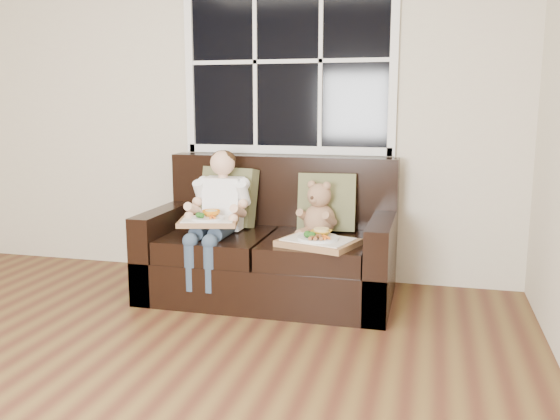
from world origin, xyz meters
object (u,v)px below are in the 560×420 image
(loveseat, at_px, (272,251))
(tray_right, at_px, (318,241))
(child, at_px, (219,205))
(teddy_bear, at_px, (319,213))
(tray_left, at_px, (209,220))

(loveseat, distance_m, tray_right, 0.53)
(child, relative_size, teddy_bear, 2.25)
(child, bearing_deg, tray_left, -94.79)
(loveseat, height_order, teddy_bear, loveseat)
(tray_left, bearing_deg, child, 71.33)
(loveseat, relative_size, teddy_bear, 4.36)
(tray_right, bearing_deg, child, -177.14)
(child, relative_size, tray_left, 1.96)
(child, relative_size, tray_right, 1.61)
(teddy_bear, bearing_deg, tray_right, -61.59)
(loveseat, bearing_deg, tray_right, -38.47)
(tray_left, bearing_deg, tray_right, -16.10)
(teddy_bear, xyz_separation_m, tray_right, (0.06, -0.31, -0.12))
(loveseat, relative_size, child, 1.93)
(loveseat, height_order, tray_left, loveseat)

